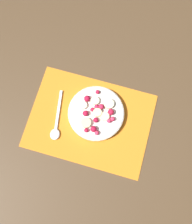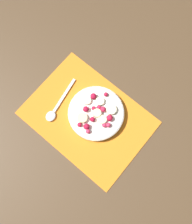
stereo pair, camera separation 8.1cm
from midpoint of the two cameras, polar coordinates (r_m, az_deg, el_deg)
name	(u,v)px [view 2 (the right image)]	position (r m, az deg, el deg)	size (l,w,h in m)	color
ground_plane	(88,118)	(0.84, 0.84, -1.89)	(3.00, 3.00, 0.00)	#4C3823
placemat	(88,118)	(0.84, 0.84, -1.85)	(0.40, 0.29, 0.01)	orange
fruit_bowl	(96,113)	(0.83, 2.76, -0.84)	(0.19, 0.19, 0.04)	silver
spoon	(55,109)	(0.85, -6.65, 0.15)	(0.05, 0.17, 0.01)	silver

